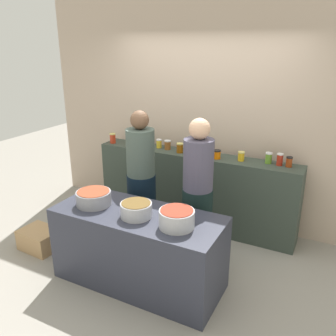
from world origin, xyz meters
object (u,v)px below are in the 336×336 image
(preserve_jar_3, at_px, (159,144))
(cooking_pot_left, at_px, (94,198))
(preserve_jar_10, at_px, (269,158))
(cook_with_tongs, at_px, (141,186))
(preserve_jar_0, at_px, (113,138))
(preserve_jar_5, at_px, (180,148))
(preserve_jar_9, at_px, (241,156))
(bread_crate, at_px, (40,239))
(cooking_pot_center, at_px, (136,210))
(preserve_jar_12, at_px, (289,162))
(preserve_jar_8, at_px, (217,154))
(preserve_jar_11, at_px, (280,159))
(preserve_jar_7, at_px, (200,151))
(preserve_jar_2, at_px, (136,142))
(preserve_jar_4, at_px, (168,145))
(preserve_jar_6, at_px, (192,149))
(preserve_jar_1, at_px, (129,140))
(cook_in_cap, at_px, (197,200))
(cooking_pot_right, at_px, (177,219))

(preserve_jar_3, xyz_separation_m, cooking_pot_left, (0.04, -1.46, -0.20))
(preserve_jar_3, height_order, preserve_jar_10, preserve_jar_10)
(cook_with_tongs, bearing_deg, cooking_pot_left, -99.50)
(preserve_jar_0, xyz_separation_m, preserve_jar_5, (1.04, 0.02, -0.01))
(preserve_jar_9, distance_m, bread_crate, 2.62)
(cooking_pot_center, height_order, cook_with_tongs, cook_with_tongs)
(preserve_jar_0, xyz_separation_m, preserve_jar_12, (2.39, 0.10, -0.01))
(preserve_jar_8, distance_m, preserve_jar_11, 0.74)
(cook_with_tongs, bearing_deg, preserve_jar_7, 54.20)
(cooking_pot_left, height_order, cooking_pot_center, cooking_pot_left)
(preserve_jar_2, height_order, bread_crate, preserve_jar_2)
(preserve_jar_4, distance_m, preserve_jar_5, 0.21)
(preserve_jar_4, xyz_separation_m, preserve_jar_10, (1.32, 0.04, 0.00))
(preserve_jar_4, relative_size, preserve_jar_10, 0.95)
(preserve_jar_2, relative_size, preserve_jar_6, 0.91)
(preserve_jar_3, xyz_separation_m, preserve_jar_5, (0.34, -0.07, 0.00))
(preserve_jar_4, distance_m, bread_crate, 1.98)
(preserve_jar_7, height_order, preserve_jar_9, preserve_jar_7)
(preserve_jar_2, xyz_separation_m, cooking_pot_left, (0.38, -1.43, -0.20))
(preserve_jar_3, bearing_deg, preserve_jar_6, -4.99)
(preserve_jar_10, height_order, cooking_pot_left, preserve_jar_10)
(preserve_jar_1, distance_m, preserve_jar_5, 0.82)
(preserve_jar_6, height_order, preserve_jar_8, preserve_jar_6)
(preserve_jar_7, bearing_deg, preserve_jar_1, 175.87)
(preserve_jar_8, height_order, cook_with_tongs, cook_with_tongs)
(preserve_jar_0, bearing_deg, preserve_jar_10, 3.02)
(preserve_jar_1, bearing_deg, preserve_jar_12, 0.29)
(preserve_jar_0, distance_m, bread_crate, 1.66)
(cook_in_cap, bearing_deg, preserve_jar_11, 51.26)
(preserve_jar_2, bearing_deg, preserve_jar_3, 5.00)
(preserve_jar_11, distance_m, cooking_pot_center, 1.83)
(cook_with_tongs, bearing_deg, cook_in_cap, -7.02)
(preserve_jar_11, bearing_deg, preserve_jar_6, -177.16)
(preserve_jar_4, relative_size, bread_crate, 0.28)
(cook_in_cap, bearing_deg, cooking_pot_right, -83.29)
(cooking_pot_center, bearing_deg, preserve_jar_7, 87.45)
(preserve_jar_6, bearing_deg, preserve_jar_9, 1.07)
(preserve_jar_4, bearing_deg, cooking_pot_left, -93.93)
(preserve_jar_7, relative_size, cook_with_tongs, 0.08)
(preserve_jar_3, height_order, cook_with_tongs, cook_with_tongs)
(preserve_jar_7, xyz_separation_m, bread_crate, (-1.48, -1.36, -0.95))
(preserve_jar_0, bearing_deg, preserve_jar_3, 7.25)
(preserve_jar_2, bearing_deg, bread_crate, -109.92)
(preserve_jar_6, height_order, cooking_pot_center, preserve_jar_6)
(preserve_jar_8, height_order, bread_crate, preserve_jar_8)
(preserve_jar_9, relative_size, cooking_pot_center, 0.38)
(preserve_jar_3, bearing_deg, preserve_jar_9, -1.60)
(cooking_pot_right, height_order, cook_in_cap, cook_in_cap)
(preserve_jar_3, xyz_separation_m, preserve_jar_7, (0.63, -0.08, 0.01))
(preserve_jar_8, height_order, cook_in_cap, cook_in_cap)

